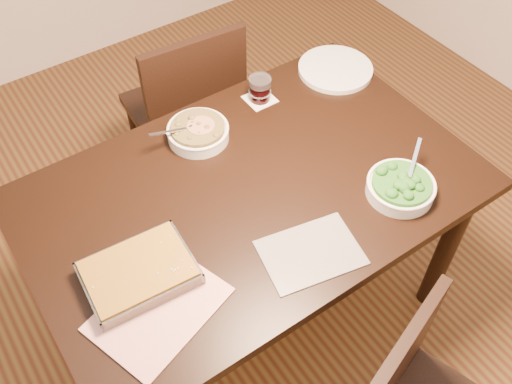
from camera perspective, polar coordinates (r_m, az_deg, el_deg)
The scene contains 11 objects.
ground at distance 2.40m, azimuth -0.34°, elevation -11.38°, with size 4.00×4.00×0.00m, color #472314.
table at distance 1.85m, azimuth -0.43°, elevation -1.49°, with size 1.40×0.90×0.75m.
magazine_a at distance 1.55m, azimuth -9.69°, elevation -11.48°, with size 0.34×0.25×0.01m, color #BC3536.
magazine_b at distance 1.63m, azimuth 5.47°, elevation -6.05°, with size 0.28×0.20×0.00m, color #23232A.
coaster at distance 2.08m, azimuth 0.39°, elevation 9.28°, with size 0.10×0.10×0.00m, color white.
stew_bowl at distance 1.92m, azimuth -5.82°, elevation 6.03°, with size 0.23×0.21×0.08m.
broccoli_bowl at distance 1.80m, azimuth 14.27°, elevation 0.52°, with size 0.22×0.21×0.08m.
baking_dish at distance 1.59m, azimuth -11.61°, elevation -7.96°, with size 0.31×0.24×0.05m.
wine_tumbler at distance 2.05m, azimuth 0.40°, elevation 10.31°, with size 0.08×0.08×0.09m.
dinner_plate at distance 2.22m, azimuth 7.94°, elevation 12.08°, with size 0.28×0.28×0.02m, color silver.
chair_far at distance 2.44m, azimuth -6.76°, elevation 8.39°, with size 0.45×0.45×0.90m.
Camera 1 is at (-0.65, -0.97, 2.10)m, focal length 40.00 mm.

